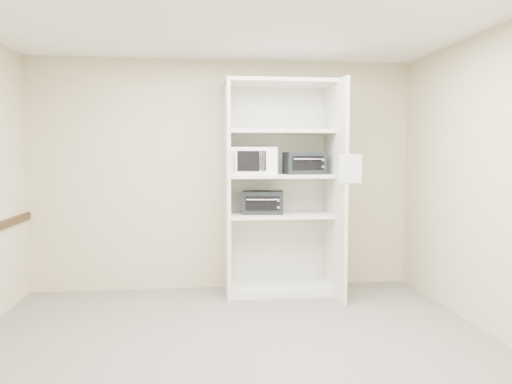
{
  "coord_description": "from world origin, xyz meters",
  "views": [
    {
      "loc": [
        -0.31,
        -3.92,
        1.59
      ],
      "look_at": [
        0.3,
        1.27,
        1.2
      ],
      "focal_mm": 35.0,
      "sensor_mm": 36.0,
      "label": 1
    }
  ],
  "objects": [
    {
      "name": "toaster_oven_lower",
      "position": [
        0.43,
        1.71,
        1.05
      ],
      "size": [
        0.5,
        0.4,
        0.25
      ],
      "primitive_type": "cube",
      "rotation": [
        0.0,
        0.0,
        -0.14
      ],
      "color": "black",
      "rests_on": "shelving_unit"
    },
    {
      "name": "paper_sign",
      "position": [
        1.26,
        1.07,
        1.45
      ],
      "size": [
        0.23,
        0.02,
        0.29
      ],
      "primitive_type": "cube",
      "rotation": [
        0.0,
        0.0,
        -0.07
      ],
      "color": "white",
      "rests_on": "shelving_unit"
    },
    {
      "name": "wall_front",
      "position": [
        0.0,
        -2.0,
        1.35
      ],
      "size": [
        4.5,
        0.02,
        2.7
      ],
      "primitive_type": "cube",
      "color": "beige",
      "rests_on": "ground"
    },
    {
      "name": "floor",
      "position": [
        0.0,
        0.0,
        0.0
      ],
      "size": [
        4.5,
        4.0,
        0.01
      ],
      "primitive_type": "cube",
      "color": "#676356",
      "rests_on": "ground"
    },
    {
      "name": "ceiling",
      "position": [
        0.0,
        0.0,
        2.7
      ],
      "size": [
        4.5,
        4.0,
        0.01
      ],
      "primitive_type": "cube",
      "color": "white"
    },
    {
      "name": "shelving_unit",
      "position": [
        0.67,
        1.7,
        1.13
      ],
      "size": [
        1.24,
        0.92,
        2.42
      ],
      "color": "white",
      "rests_on": "floor"
    },
    {
      "name": "wall_right",
      "position": [
        2.25,
        0.0,
        1.35
      ],
      "size": [
        0.02,
        4.0,
        2.7
      ],
      "primitive_type": "cube",
      "color": "beige",
      "rests_on": "ground"
    },
    {
      "name": "microwave",
      "position": [
        0.3,
        1.67,
        1.52
      ],
      "size": [
        0.51,
        0.39,
        0.31
      ],
      "primitive_type": "cube",
      "rotation": [
        0.0,
        0.0,
        -0.0
      ],
      "color": "white",
      "rests_on": "shelving_unit"
    },
    {
      "name": "toaster_oven_upper",
      "position": [
        0.9,
        1.67,
        1.5
      ],
      "size": [
        0.46,
        0.35,
        0.25
      ],
      "primitive_type": "cube",
      "rotation": [
        0.0,
        0.0,
        0.06
      ],
      "color": "black",
      "rests_on": "shelving_unit"
    },
    {
      "name": "wall_back",
      "position": [
        0.0,
        2.0,
        1.35
      ],
      "size": [
        4.5,
        0.02,
        2.7
      ],
      "primitive_type": "cube",
      "color": "beige",
      "rests_on": "ground"
    }
  ]
}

